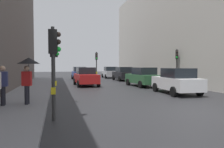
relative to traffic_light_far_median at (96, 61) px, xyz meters
name	(u,v)px	position (x,y,z in m)	size (l,w,h in m)	color
ground_plane	(191,112)	(0.63, -17.99, -2.50)	(120.00, 120.00, 0.00)	#28282B
sidewalk_kerb	(27,96)	(-6.57, -11.99, -2.42)	(2.69, 40.00, 0.16)	gray
building_facade_right	(197,31)	(12.49, -2.60, 3.81)	(12.00, 28.76, 12.62)	#B2ADA3
traffic_light_far_median	(96,61)	(0.00, 0.00, 0.00)	(0.25, 0.43, 3.62)	#2D2D2D
traffic_light_mid_street	(177,61)	(6.18, -8.04, -0.09)	(0.36, 0.45, 3.49)	#2D2D2D
traffic_light_near_right	(54,59)	(-4.91, -14.77, -0.22)	(0.44, 0.36, 3.29)	#2D2D2D
traffic_light_near_left	(54,56)	(-4.90, -17.92, -0.22)	(0.43, 0.24, 3.29)	#2D2D2D
car_green_estate	(143,77)	(2.96, -7.56, -1.62)	(2.24, 4.31, 1.76)	#2D6038
car_silver_hatchback	(110,72)	(3.28, 6.20, -1.62)	(2.14, 4.26, 1.76)	#BCBCC1
car_blue_van	(80,73)	(-1.74, 3.31, -1.62)	(2.06, 4.22, 1.76)	navy
car_white_compact	(176,81)	(3.13, -12.87, -1.62)	(2.17, 4.28, 1.76)	silver
car_red_sedan	(86,77)	(-2.09, -5.57, -1.62)	(2.16, 4.27, 1.76)	red
car_dark_suv	(123,74)	(3.52, 0.11, -1.62)	(2.06, 4.22, 1.76)	black
pedestrian_with_umbrella	(28,68)	(-6.07, -15.31, -0.66)	(1.00, 1.00, 2.14)	black
pedestrian_with_grey_backpack	(2,83)	(-7.17, -15.32, -1.33)	(0.60, 0.36, 1.77)	black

